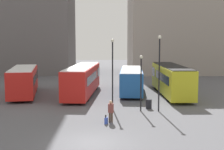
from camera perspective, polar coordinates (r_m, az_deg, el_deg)
The scene contains 12 objects.
ground_plane at distance 19.11m, azimuth -3.85°, elevation -12.26°, with size 160.00×160.00×0.00m, color #56565B.
building_block_right at distance 62.72m, azimuth 16.56°, elevation 11.61°, with size 28.24×13.74×24.27m.
bus_0 at distance 35.83m, azimuth -15.86°, elevation -0.96°, with size 4.18×9.92×3.12m.
bus_1 at distance 35.19m, azimuth -5.38°, elevation -0.73°, with size 3.55×12.61×3.26m.
bus_2 at distance 36.41m, azimuth 3.57°, elevation -0.88°, with size 3.25×10.08×2.79m.
bus_3 at distance 35.54m, azimuth 10.74°, elevation -0.69°, with size 2.54×12.08×3.32m.
traveler at distance 23.31m, azimuth -0.22°, elevation -6.31°, with size 0.51×0.51×1.66m.
suitcase at distance 23.11m, azimuth -1.07°, elevation -8.31°, with size 0.27×0.41×0.70m.
lamp_post_0 at distance 26.79m, azimuth 8.63°, elevation 1.29°, with size 0.28×0.28×6.50m.
lamp_post_1 at distance 26.84m, azimuth 5.33°, elevation -0.53°, with size 0.28×0.28×4.83m.
lamp_post_2 at distance 27.48m, azimuth 0.10°, elevation 1.18°, with size 0.28×0.28×6.22m.
trash_bin at distance 28.24m, azimuth 6.74°, elevation -5.28°, with size 0.52×0.52×0.85m.
Camera 1 is at (0.89, -18.10, 6.09)m, focal length 50.00 mm.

